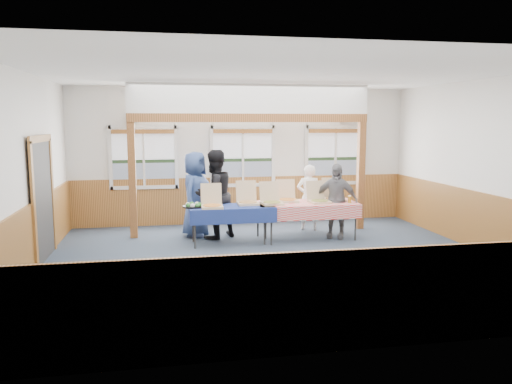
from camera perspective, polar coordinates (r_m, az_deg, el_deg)
floor at (r=8.77m, az=2.08°, el=-7.90°), size 8.00×8.00×0.00m
ceiling at (r=8.48m, az=2.20°, el=13.39°), size 8.00×8.00×0.00m
wall_back at (r=11.90m, az=-1.55°, el=4.13°), size 8.00×0.00×8.00m
wall_front at (r=5.14m, az=10.67°, el=-1.11°), size 8.00×0.00×8.00m
wall_left at (r=8.55m, az=-25.05°, el=1.86°), size 0.00×8.00×8.00m
wall_right at (r=10.13m, az=24.83°, el=2.72°), size 0.00×8.00×8.00m
wainscot_back at (r=12.00m, az=-1.51°, el=-0.89°), size 7.98×0.05×1.10m
wainscot_front at (r=5.43m, az=10.28°, el=-12.08°), size 7.98×0.05×1.10m
wainscot_left at (r=8.70m, az=-24.48°, el=-5.02°), size 0.05×6.98×1.10m
wainscot_right at (r=10.25m, az=24.38°, el=-3.13°), size 0.05×6.98×1.10m
cased_opening at (r=9.47m, az=-23.27°, el=-0.86°), size 0.06×1.30×2.10m
window_left at (r=11.72m, az=-12.72°, el=4.26°), size 1.56×0.10×1.46m
window_mid at (r=11.86m, az=-1.52°, el=4.50°), size 1.56×0.10×1.46m
window_right at (r=12.42m, az=9.05°, el=4.56°), size 1.56×0.10×1.46m
post_left at (r=10.62m, az=-13.95°, el=1.26°), size 0.15×0.15×2.40m
post_right at (r=11.46m, az=11.87°, el=1.80°), size 0.15×0.15×2.40m
cross_beam at (r=10.69m, az=-0.55°, el=8.47°), size 5.15×0.18×0.18m
table_left at (r=9.87m, az=-2.80°, el=-1.97°), size 1.80×1.14×0.76m
table_right at (r=10.35m, az=5.75°, el=-1.48°), size 2.25×1.56×0.76m
pizza_box_a at (r=9.70m, az=-5.06°, el=-1.39°), size 0.43×0.51×0.45m
pizza_box_b at (r=10.06m, az=-0.96°, el=-1.02°), size 0.42×0.51×0.46m
pizza_box_c at (r=10.05m, az=1.79°, el=-1.04°), size 0.43×0.51×0.44m
pizza_box_d at (r=10.42m, az=3.62°, el=-0.73°), size 0.42×0.51×0.44m
pizza_box_e at (r=10.33m, az=7.19°, el=-0.86°), size 0.44×0.52×0.43m
pizza_box_f at (r=10.66m, az=8.91°, el=-0.60°), size 0.45×0.54×0.46m
veggie_tray at (r=9.79m, az=-7.17°, el=-1.55°), size 0.42×0.42×0.09m
drink_glass at (r=10.36m, az=10.66°, el=-0.85°), size 0.07×0.07×0.15m
woman_white at (r=11.19m, az=6.05°, el=-0.62°), size 0.61×0.47×1.47m
woman_black at (r=10.34m, az=-4.78°, el=-0.26°), size 1.13×1.07×1.84m
man_blue at (r=10.59m, az=-6.97°, el=-0.24°), size 0.88×1.03×1.79m
person_grey at (r=10.49m, az=9.08°, el=-1.01°), size 0.98×0.76×1.56m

